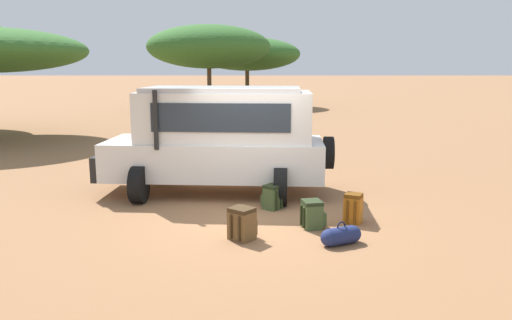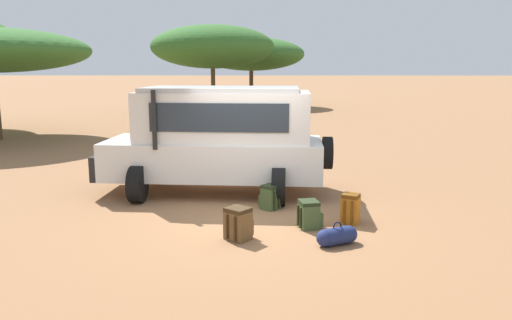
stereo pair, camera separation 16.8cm
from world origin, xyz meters
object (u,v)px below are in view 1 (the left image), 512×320
Objects in this scene: backpack_beside_front_wheel at (351,208)px; acacia_tree_centre_back at (207,47)px; acacia_tree_right_mid at (245,54)px; backpack_cluster_center at (240,224)px; backpack_near_rear_wheel at (270,197)px; safari_vehicle at (218,138)px; duffel_bag_low_black_case at (339,236)px; backpack_outermost at (310,214)px.

backpack_beside_front_wheel is 23.92m from acacia_tree_centre_back.
acacia_tree_right_mid is at bearing 95.04° from backpack_beside_front_wheel.
backpack_cluster_center is 1.93m from backpack_near_rear_wheel.
safari_vehicle is 9.75× the size of backpack_cluster_center.
backpack_beside_front_wheel reaches higher than duffel_bag_low_black_case.
acacia_tree_right_mid reaches higher than backpack_near_rear_wheel.
backpack_beside_front_wheel is 0.85m from backpack_outermost.
duffel_bag_low_black_case is (-0.42, -1.16, -0.13)m from backpack_beside_front_wheel.
backpack_beside_front_wheel is 0.07× the size of acacia_tree_right_mid.
acacia_tree_right_mid reaches higher than backpack_beside_front_wheel.
duffel_bag_low_black_case is (1.06, -2.10, -0.10)m from backpack_near_rear_wheel.
safari_vehicle is 10.61× the size of backpack_outermost.
safari_vehicle reaches higher than backpack_outermost.
backpack_cluster_center is 1.66m from duffel_bag_low_black_case.
backpack_outermost is (0.69, -1.23, 0.00)m from backpack_near_rear_wheel.
backpack_outermost is 0.96m from duffel_bag_low_black_case.
backpack_beside_front_wheel is 1.02× the size of backpack_cluster_center.
acacia_tree_centre_back is at bearing 99.70° from backpack_outermost.
backpack_beside_front_wheel is at bearing 23.79° from backpack_cluster_center.
duffel_bag_low_black_case is (0.38, -0.87, -0.10)m from backpack_outermost.
acacia_tree_centre_back is 1.01× the size of acacia_tree_right_mid.
backpack_beside_front_wheel is at bearing -40.64° from safari_vehicle.
duffel_bag_low_black_case is (2.23, -3.44, -1.15)m from safari_vehicle.
acacia_tree_centre_back is (-2.74, 24.02, 3.85)m from backpack_cluster_center.
backpack_beside_front_wheel is 2.24m from backpack_cluster_center.
duffel_bag_low_black_case is at bearing -109.88° from backpack_beside_front_wheel.
safari_vehicle is 0.69× the size of acacia_tree_centre_back.
acacia_tree_centre_back is at bearing 100.22° from duffel_bag_low_black_case.
backpack_cluster_center is 29.06m from acacia_tree_right_mid.
acacia_tree_centre_back reaches higher than backpack_cluster_center.
backpack_cluster_center is (-2.05, -0.91, -0.00)m from backpack_beside_front_wheel.
backpack_near_rear_wheel is at bearing -87.92° from acacia_tree_right_mid.
safari_vehicle reaches higher than backpack_cluster_center.
acacia_tree_centre_back is (-2.14, 20.84, 2.83)m from safari_vehicle.
backpack_outermost reaches higher than backpack_near_rear_wheel.
backpack_cluster_center is 1.40m from backpack_outermost.
backpack_beside_front_wheel is 0.80× the size of duffel_bag_low_black_case.
acacia_tree_centre_back is (-3.31, 22.18, 3.88)m from backpack_near_rear_wheel.
backpack_cluster_center reaches higher than duffel_bag_low_black_case.
backpack_cluster_center reaches higher than backpack_near_rear_wheel.
duffel_bag_low_black_case is at bearing -57.00° from safari_vehicle.
backpack_beside_front_wheel reaches higher than backpack_near_rear_wheel.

